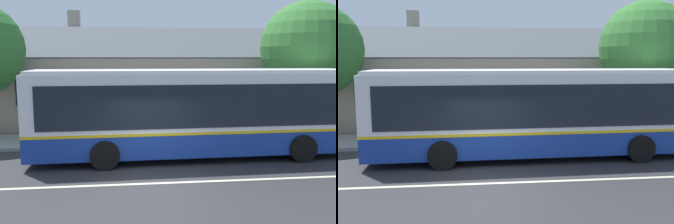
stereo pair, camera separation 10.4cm
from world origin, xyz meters
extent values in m
plane|color=#2D2D30|center=(0.00, 0.00, 0.00)|extent=(300.00, 300.00, 0.00)
cube|color=gray|center=(0.00, 6.00, 0.07)|extent=(60.00, 3.00, 0.15)
cube|color=beige|center=(0.00, 0.00, 0.00)|extent=(60.00, 0.16, 0.01)
cube|color=tan|center=(2.63, 12.57, 1.85)|extent=(23.47, 8.38, 3.70)
cube|color=#4C5156|center=(2.63, 10.47, 4.61)|extent=(24.07, 4.25, 1.97)
cube|color=#4C5156|center=(2.63, 14.66, 4.61)|extent=(24.07, 4.25, 1.97)
cube|color=tan|center=(-3.83, 13.40, 6.02)|extent=(0.70, 0.70, 1.20)
cube|color=black|center=(-5.59, 8.35, 2.04)|extent=(1.10, 0.06, 1.30)
cube|color=black|center=(-0.11, 8.35, 2.04)|extent=(1.10, 0.06, 1.30)
cube|color=black|center=(5.37, 8.35, 2.04)|extent=(1.10, 0.06, 1.30)
cube|color=#4C3323|center=(6.15, 8.35, 1.05)|extent=(1.00, 0.06, 2.10)
cube|color=navy|center=(1.81, 2.90, 0.69)|extent=(12.12, 2.76, 0.83)
cube|color=gold|center=(1.81, 2.90, 1.15)|extent=(12.14, 2.78, 0.10)
cube|color=white|center=(1.81, 2.90, 2.20)|extent=(12.12, 2.76, 1.99)
cube|color=white|center=(1.81, 2.90, 3.25)|extent=(11.87, 2.63, 0.12)
cube|color=black|center=(1.78, 4.16, 2.10)|extent=(11.10, 0.27, 1.49)
cube|color=black|center=(1.84, 1.64, 2.10)|extent=(11.10, 0.27, 1.49)
cube|color=#B21919|center=(0.27, 4.14, 0.69)|extent=(3.38, 0.10, 0.58)
cube|color=black|center=(6.49, 4.27, 1.56)|extent=(0.90, 0.05, 2.57)
cylinder|color=black|center=(5.52, 4.23, 0.50)|extent=(1.01, 0.30, 1.00)
cylinder|color=black|center=(5.58, 1.73, 0.50)|extent=(1.01, 0.30, 1.00)
cylinder|color=black|center=(-1.53, 4.08, 0.50)|extent=(1.01, 0.30, 1.00)
cylinder|color=black|center=(-1.48, 1.58, 0.50)|extent=(1.01, 0.30, 1.00)
cube|color=brown|center=(-3.42, 6.17, 0.60)|extent=(1.50, 0.10, 0.04)
cube|color=brown|center=(-3.42, 6.02, 0.60)|extent=(1.50, 0.10, 0.04)
cube|color=brown|center=(-3.42, 5.88, 0.60)|extent=(1.50, 0.10, 0.04)
cube|color=brown|center=(-3.42, 5.75, 0.90)|extent=(1.50, 0.04, 0.10)
cube|color=brown|center=(-3.42, 5.75, 1.04)|extent=(1.50, 0.04, 0.10)
cube|color=black|center=(-2.82, 6.02, 0.38)|extent=(0.08, 0.43, 0.45)
cube|color=black|center=(-4.02, 6.02, 0.38)|extent=(0.08, 0.43, 0.45)
cylinder|color=#4C3828|center=(7.97, 6.61, 1.42)|extent=(0.33, 0.33, 2.83)
sphere|color=#387A33|center=(7.97, 6.61, 4.26)|extent=(4.41, 4.41, 4.41)
sphere|color=#387A33|center=(7.86, 6.95, 3.60)|extent=(2.51, 2.51, 2.51)
cylinder|color=gray|center=(7.55, 5.00, 1.35)|extent=(0.07, 0.07, 2.40)
cube|color=#1959A5|center=(7.55, 4.98, 2.30)|extent=(0.36, 0.03, 0.48)
camera|label=1|loc=(-0.79, -10.79, 3.74)|focal=40.00mm
camera|label=2|loc=(-0.69, -10.80, 3.74)|focal=40.00mm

